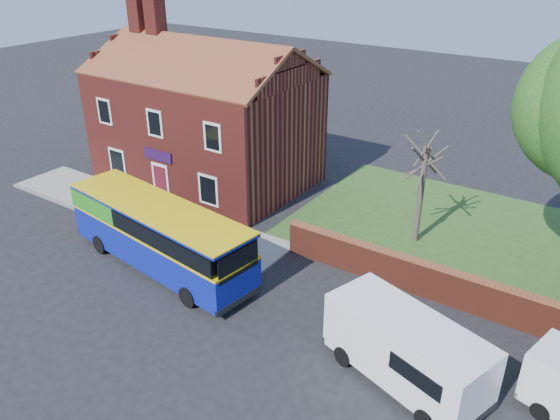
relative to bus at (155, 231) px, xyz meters
The scene contains 8 objects.
ground 3.95m from the bus, 47.04° to the right, with size 120.00×120.00×0.00m, color black.
pavement 5.81m from the bus, 145.46° to the left, with size 18.00×3.50×0.12m, color gray.
kerb 5.07m from the bus, 162.96° to the left, with size 18.00×0.15×0.14m, color slate.
shop_building 10.16m from the bus, 117.36° to the left, with size 12.30×8.13×10.50m.
boundary_wall 16.06m from the bus, 15.95° to the left, with size 22.00×0.38×1.60m.
bus is the anchor object (origin of this frame).
van_near 12.22m from the bus, ahead, with size 6.01×3.85×2.46m.
bare_tree 12.48m from the bus, 43.76° to the left, with size 2.03×2.41×5.41m.
Camera 1 is at (14.13, -11.98, 13.45)m, focal length 35.00 mm.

